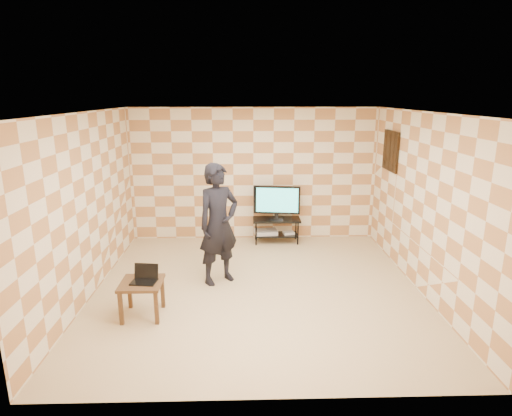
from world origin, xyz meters
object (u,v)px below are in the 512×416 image
object	(u,v)px
side_table	(142,288)
person	(219,224)
tv_stand	(276,225)
tv	(277,201)

from	to	relation	value
side_table	person	xyz separation A→B (m)	(0.99, 1.10, 0.56)
tv_stand	side_table	size ratio (longest dim) A/B	1.72
tv_stand	tv	size ratio (longest dim) A/B	1.02
side_table	tv_stand	bearing A→B (deg)	55.33
side_table	person	distance (m)	1.58
tv_stand	tv	bearing A→B (deg)	-82.40
side_table	person	bearing A→B (deg)	47.98
tv_stand	person	bearing A→B (deg)	-119.61
tv	side_table	bearing A→B (deg)	-124.70
side_table	person	size ratio (longest dim) A/B	0.29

